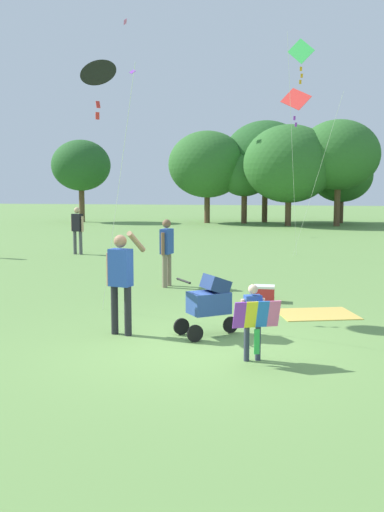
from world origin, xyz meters
The scene contains 12 objects.
ground_plane centered at (0.00, 0.00, 0.00)m, with size 120.00×120.00×0.00m, color #668E47.
treeline_distant centered at (1.32, 28.46, 3.84)m, with size 27.44×7.97×6.52m.
child_with_butterfly_kite centered at (0.89, -0.62, 0.66)m, with size 0.67×0.47×1.11m.
person_adult_flyer centered at (-1.37, 0.53, 1.02)m, with size 0.63×0.51×1.76m.
stroller centered at (0.10, 0.70, 0.61)m, with size 1.06×0.89×1.03m.
kite_adult_black centered at (-2.31, 2.41, 4.61)m, with size 1.68×2.24×4.87m.
kite_orange_delta centered at (1.57, 11.79, 5.18)m, with size 1.85×3.25×5.77m.
kite_green_novelty centered at (1.66, 12.21, 6.70)m, with size 0.92×3.71×7.48m.
person_red_shirt centered at (-1.56, 5.19, 0.98)m, with size 0.29×0.52×1.66m.
person_couple_left centered at (-6.04, 11.19, 0.99)m, with size 0.52×0.33×1.68m.
picnic_blanket centered at (1.93, 2.62, 0.01)m, with size 1.45×1.10×0.02m, color gold.
cooler_box centered at (0.87, 3.71, 0.18)m, with size 0.45×0.33×0.35m.
Camera 1 is at (1.35, -8.84, 2.53)m, focal length 41.43 mm.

